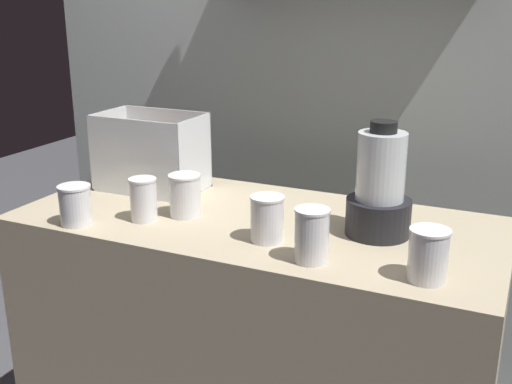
{
  "coord_description": "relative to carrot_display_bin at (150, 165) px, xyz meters",
  "views": [
    {
      "loc": [
        0.71,
        -1.54,
        1.52
      ],
      "look_at": [
        0.0,
        0.0,
        0.98
      ],
      "focal_mm": 43.53,
      "sensor_mm": 36.0,
      "label": 1
    }
  ],
  "objects": [
    {
      "name": "juice_cup_pomegranate_middle",
      "position": [
        0.25,
        -0.19,
        -0.02
      ],
      "size": [
        0.1,
        0.1,
        0.13
      ],
      "color": "white",
      "rests_on": "counter"
    },
    {
      "name": "juice_cup_beet_rightmost",
      "position": [
        0.97,
        -0.33,
        -0.03
      ],
      "size": [
        0.09,
        0.09,
        0.12
      ],
      "color": "white",
      "rests_on": "counter"
    },
    {
      "name": "blender_pitcher",
      "position": [
        0.8,
        -0.1,
        0.04
      ],
      "size": [
        0.18,
        0.18,
        0.31
      ],
      "color": "black",
      "rests_on": "counter"
    },
    {
      "name": "juice_cup_pomegranate_far_left",
      "position": [
        0.0,
        -0.38,
        -0.03
      ],
      "size": [
        0.09,
        0.09,
        0.11
      ],
      "color": "white",
      "rests_on": "counter"
    },
    {
      "name": "counter",
      "position": [
        0.45,
        -0.12,
        -0.53
      ],
      "size": [
        1.4,
        0.64,
        0.9
      ],
      "primitive_type": "cube",
      "color": "tan",
      "rests_on": "ground_plane"
    },
    {
      "name": "juice_cup_beet_left",
      "position": [
        0.16,
        -0.27,
        -0.02
      ],
      "size": [
        0.08,
        0.08,
        0.13
      ],
      "color": "white",
      "rests_on": "counter"
    },
    {
      "name": "juice_cup_mango_far_right",
      "position": [
        0.7,
        -0.34,
        -0.02
      ],
      "size": [
        0.09,
        0.09,
        0.14
      ],
      "color": "white",
      "rests_on": "counter"
    },
    {
      "name": "juice_cup_carrot_right",
      "position": [
        0.54,
        -0.27,
        -0.03
      ],
      "size": [
        0.09,
        0.09,
        0.12
      ],
      "color": "white",
      "rests_on": "counter"
    },
    {
      "name": "back_wall_unit",
      "position": [
        0.45,
        0.65,
        0.28
      ],
      "size": [
        2.6,
        0.24,
        2.5
      ],
      "color": "silver",
      "rests_on": "ground_plane"
    },
    {
      "name": "carrot_display_bin",
      "position": [
        0.0,
        0.0,
        0.0
      ],
      "size": [
        0.34,
        0.21,
        0.25
      ],
      "color": "white",
      "rests_on": "counter"
    }
  ]
}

